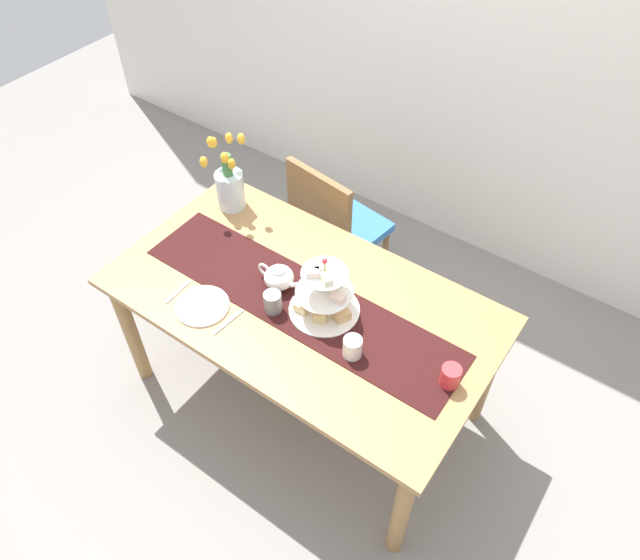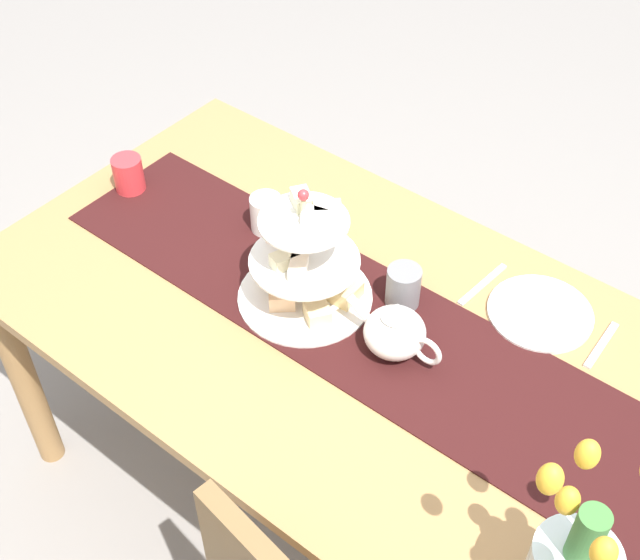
{
  "view_description": "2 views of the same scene",
  "coord_description": "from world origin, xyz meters",
  "views": [
    {
      "loc": [
        1.05,
        -1.34,
        2.7
      ],
      "look_at": [
        0.04,
        0.08,
        0.82
      ],
      "focal_mm": 33.78,
      "sensor_mm": 36.0,
      "label": 1
    },
    {
      "loc": [
        -0.73,
        1.0,
        2.11
      ],
      "look_at": [
        0.09,
        -0.02,
        0.81
      ],
      "focal_mm": 47.58,
      "sensor_mm": 36.0,
      "label": 2
    }
  ],
  "objects": [
    {
      "name": "tiered_cake_stand",
      "position": [
        0.12,
        -0.0,
        0.84
      ],
      "size": [
        0.3,
        0.3,
        0.3
      ],
      "color": "beige",
      "rests_on": "table_runner"
    },
    {
      "name": "knife_left",
      "position": [
        -0.17,
        -0.28,
        0.76
      ],
      "size": [
        0.03,
        0.17,
        0.01
      ],
      "primitive_type": "cube",
      "rotation": [
        0.0,
        0.0,
        -0.09
      ],
      "color": "silver",
      "rests_on": "dining_table"
    },
    {
      "name": "mug_orange",
      "position": [
        0.71,
        -0.02,
        0.8
      ],
      "size": [
        0.08,
        0.08,
        0.09
      ],
      "primitive_type": "cylinder",
      "color": "red",
      "rests_on": "dining_table"
    },
    {
      "name": "dinner_plate_left",
      "position": [
        -0.31,
        -0.28,
        0.76
      ],
      "size": [
        0.23,
        0.23,
        0.01
      ],
      "primitive_type": "cylinder",
      "color": "white",
      "rests_on": "dining_table"
    },
    {
      "name": "mug_white_text",
      "position": [
        0.34,
        -0.12,
        0.8
      ],
      "size": [
        0.08,
        0.08,
        0.09
      ],
      "primitive_type": "cylinder",
      "color": "white",
      "rests_on": "dining_table"
    },
    {
      "name": "fork_left",
      "position": [
        -0.46,
        -0.28,
        0.76
      ],
      "size": [
        0.02,
        0.15,
        0.01
      ],
      "primitive_type": "cube",
      "rotation": [
        0.0,
        0.0,
        0.04
      ],
      "color": "silver",
      "rests_on": "dining_table"
    },
    {
      "name": "table_runner",
      "position": [
        0.0,
        -0.02,
        0.75
      ],
      "size": [
        1.49,
        0.35,
        0.0
      ],
      "primitive_type": "cube",
      "color": "black",
      "rests_on": "dining_table"
    },
    {
      "name": "dining_table",
      "position": [
        0.0,
        0.0,
        0.65
      ],
      "size": [
        1.67,
        0.93,
        0.75
      ],
      "color": "#A37747",
      "rests_on": "ground_plane"
    },
    {
      "name": "ground_plane",
      "position": [
        0.0,
        0.0,
        0.0
      ],
      "size": [
        8.0,
        8.0,
        0.0
      ],
      "primitive_type": "plane",
      "color": "gray"
    },
    {
      "name": "mug_grey",
      "position": [
        -0.06,
        -0.12,
        0.8
      ],
      "size": [
        0.08,
        0.08,
        0.09
      ],
      "primitive_type": "cylinder",
      "color": "slate",
      "rests_on": "table_runner"
    },
    {
      "name": "teapot",
      "position": [
        -0.12,
        0.0,
        0.81
      ],
      "size": [
        0.24,
        0.13,
        0.14
      ],
      "color": "white",
      "rests_on": "table_runner"
    }
  ]
}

